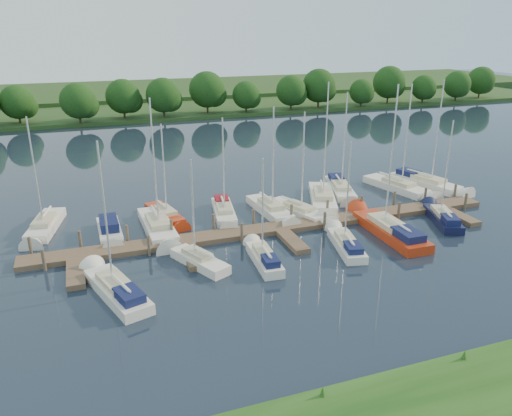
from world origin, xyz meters
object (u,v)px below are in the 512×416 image
object	(u,v)px
dock	(281,231)
sailboat_s_2	(264,259)
sailboat_n_0	(45,227)
sailboat_n_5	(271,211)
motorboat	(110,232)

from	to	relation	value
dock	sailboat_s_2	bearing A→B (deg)	-125.40
dock	sailboat_s_2	size ratio (longest dim) A/B	5.01
sailboat_n_0	sailboat_n_5	xyz separation A→B (m)	(19.10, -2.64, 0.00)
dock	sailboat_n_0	size ratio (longest dim) A/B	4.04
motorboat	dock	bearing A→B (deg)	162.02
motorboat	sailboat_n_5	size ratio (longest dim) A/B	0.60
sailboat_n_5	sailboat_s_2	size ratio (longest dim) A/B	1.26
motorboat	sailboat_s_2	bearing A→B (deg)	138.34
dock	sailboat_n_0	bearing A→B (deg)	158.81
motorboat	sailboat_n_5	bearing A→B (deg)	-179.42
sailboat_n_0	motorboat	size ratio (longest dim) A/B	1.64
sailboat_n_0	sailboat_s_2	size ratio (longest dim) A/B	1.24
motorboat	sailboat_s_2	size ratio (longest dim) A/B	0.76
sailboat_n_5	dock	bearing A→B (deg)	75.28
sailboat_n_0	sailboat_s_2	bearing A→B (deg)	154.46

